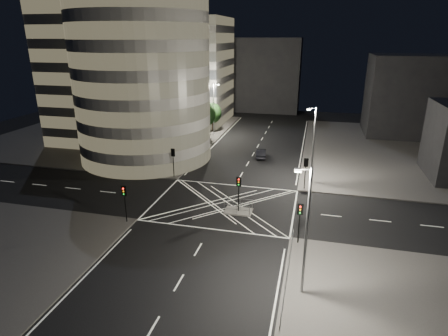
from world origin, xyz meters
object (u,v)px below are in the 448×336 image
(traffic_signal_nr, at_px, (300,216))
(street_lamp_left_near, at_px, (181,129))
(traffic_signal_fl, at_px, (173,157))
(street_lamp_right_near, at_px, (306,229))
(traffic_signal_nl, at_px, (125,197))
(traffic_signal_island, at_px, (239,188))
(street_lamp_left_far, at_px, (214,108))
(street_lamp_right_far, at_px, (313,143))
(sedan, at_px, (261,153))
(central_island, at_px, (238,211))
(traffic_signal_fr, at_px, (306,168))

(traffic_signal_nr, distance_m, street_lamp_left_near, 26.32)
(traffic_signal_fl, distance_m, street_lamp_right_near, 27.79)
(traffic_signal_nl, relative_size, traffic_signal_nr, 1.00)
(traffic_signal_fl, bearing_deg, traffic_signal_island, -37.54)
(street_lamp_left_far, height_order, street_lamp_right_near, same)
(street_lamp_right_far, height_order, sedan, street_lamp_right_far)
(traffic_signal_nr, distance_m, street_lamp_right_near, 7.69)
(traffic_signal_nl, distance_m, street_lamp_right_near, 19.78)
(street_lamp_left_far, bearing_deg, central_island, -70.05)
(street_lamp_left_near, xyz_separation_m, street_lamp_right_near, (18.87, -26.00, 0.00))
(traffic_signal_fl, height_order, street_lamp_left_near, street_lamp_left_near)
(street_lamp_left_far, distance_m, street_lamp_right_far, 28.23)
(traffic_signal_island, bearing_deg, street_lamp_right_far, 54.70)
(traffic_signal_fl, height_order, street_lamp_right_far, street_lamp_right_far)
(street_lamp_right_far, bearing_deg, traffic_signal_fl, -173.12)
(traffic_signal_nr, relative_size, sedan, 0.94)
(traffic_signal_nl, distance_m, street_lamp_left_near, 18.99)
(street_lamp_right_near, bearing_deg, central_island, 120.75)
(traffic_signal_fl, relative_size, traffic_signal_fr, 1.00)
(traffic_signal_nl, bearing_deg, street_lamp_left_near, 91.94)
(central_island, xyz_separation_m, traffic_signal_fr, (6.80, 8.30, 2.84))
(traffic_signal_nl, relative_size, street_lamp_left_near, 0.40)
(traffic_signal_fr, relative_size, street_lamp_left_far, 0.40)
(traffic_signal_nl, height_order, street_lamp_left_far, street_lamp_left_far)
(traffic_signal_fl, relative_size, traffic_signal_island, 1.00)
(traffic_signal_nl, xyz_separation_m, traffic_signal_nr, (17.60, 0.00, 0.00))
(central_island, height_order, traffic_signal_nr, traffic_signal_nr)
(traffic_signal_nl, bearing_deg, street_lamp_right_near, -21.55)
(sedan, bearing_deg, traffic_signal_fr, 115.06)
(traffic_signal_nl, xyz_separation_m, traffic_signal_island, (10.80, 5.30, 0.00))
(street_lamp_right_far, distance_m, street_lamp_right_near, 23.00)
(traffic_signal_fl, xyz_separation_m, traffic_signal_nr, (17.60, -13.60, 0.00))
(street_lamp_left_near, bearing_deg, traffic_signal_nl, -88.06)
(central_island, height_order, street_lamp_left_near, street_lamp_left_near)
(traffic_signal_nl, xyz_separation_m, street_lamp_right_near, (18.24, -7.20, 2.63))
(traffic_signal_nl, relative_size, sedan, 0.94)
(street_lamp_right_near, bearing_deg, traffic_signal_fr, 91.75)
(traffic_signal_island, xyz_separation_m, street_lamp_right_far, (7.44, 10.50, 2.63))
(traffic_signal_fl, height_order, sedan, traffic_signal_fl)
(street_lamp_left_near, relative_size, street_lamp_right_far, 1.00)
(traffic_signal_nr, distance_m, street_lamp_left_far, 41.15)
(street_lamp_left_far, xyz_separation_m, street_lamp_right_far, (18.87, -21.00, 0.00))
(traffic_signal_fr, distance_m, street_lamp_right_far, 3.48)
(traffic_signal_island, bearing_deg, central_island, 0.00)
(traffic_signal_nr, height_order, street_lamp_right_near, street_lamp_right_near)
(traffic_signal_fl, distance_m, sedan, 15.81)
(traffic_signal_nr, height_order, street_lamp_right_far, street_lamp_right_far)
(traffic_signal_island, distance_m, street_lamp_left_far, 33.61)
(traffic_signal_fr, height_order, street_lamp_left_near, street_lamp_left_near)
(central_island, distance_m, sedan, 20.11)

